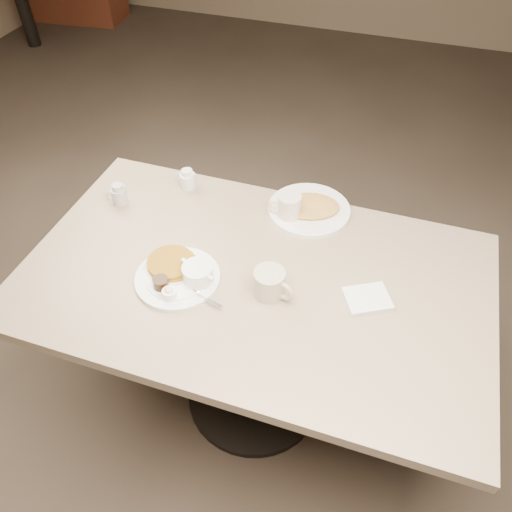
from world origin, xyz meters
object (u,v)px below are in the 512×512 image
(creamer_left, at_px, (119,194))
(creamer_right, at_px, (187,179))
(coffee_mug_near, at_px, (270,283))
(hash_plate, at_px, (309,208))
(coffee_mug_far, at_px, (289,207))
(diner_table, at_px, (254,309))
(main_plate, at_px, (180,274))

(creamer_left, distance_m, creamer_right, 0.26)
(coffee_mug_near, bearing_deg, creamer_left, 159.33)
(hash_plate, bearing_deg, coffee_mug_far, -135.23)
(diner_table, height_order, creamer_right, creamer_right)
(main_plate, relative_size, creamer_left, 4.46)
(diner_table, distance_m, creamer_right, 0.57)
(diner_table, relative_size, coffee_mug_near, 10.08)
(creamer_left, bearing_deg, coffee_mug_far, 10.16)
(coffee_mug_near, distance_m, creamer_left, 0.71)
(diner_table, relative_size, coffee_mug_far, 12.03)
(coffee_mug_near, relative_size, creamer_left, 1.86)
(coffee_mug_near, xyz_separation_m, creamer_left, (-0.67, 0.25, -0.01))
(coffee_mug_far, bearing_deg, diner_table, -94.96)
(diner_table, bearing_deg, main_plate, -157.94)
(creamer_right, bearing_deg, main_plate, -68.99)
(creamer_left, xyz_separation_m, hash_plate, (0.68, 0.17, -0.02))
(creamer_left, distance_m, hash_plate, 0.70)
(creamer_right, bearing_deg, hash_plate, 1.00)
(coffee_mug_far, bearing_deg, creamer_right, 172.71)
(hash_plate, bearing_deg, diner_table, -103.55)
(main_plate, xyz_separation_m, hash_plate, (0.31, 0.46, -0.01))
(diner_table, xyz_separation_m, main_plate, (-0.22, -0.09, 0.19))
(diner_table, distance_m, coffee_mug_far, 0.38)
(coffee_mug_near, bearing_deg, hash_plate, 87.67)
(diner_table, relative_size, creamer_right, 16.60)
(coffee_mug_near, bearing_deg, main_plate, -173.54)
(diner_table, xyz_separation_m, coffee_mug_near, (0.07, -0.06, 0.22))
(diner_table, bearing_deg, hash_plate, 76.45)
(creamer_left, bearing_deg, creamer_right, 38.92)
(coffee_mug_near, height_order, creamer_right, coffee_mug_near)
(diner_table, height_order, main_plate, main_plate)
(creamer_left, xyz_separation_m, creamer_right, (0.20, 0.16, -0.00))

